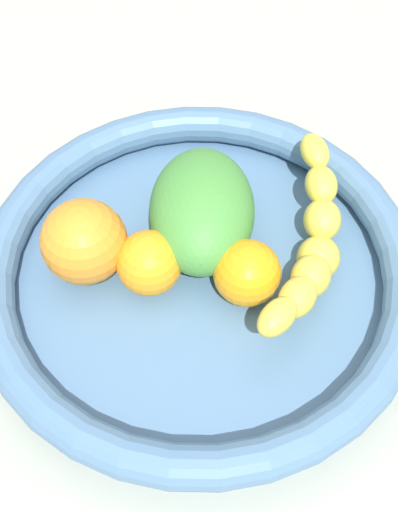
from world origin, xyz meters
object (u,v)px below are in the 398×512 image
Objects in this scene: banana_draped_left at (312,243)px; mango_green at (202,210)px; fruit_bowl at (199,273)px; orange_front at (149,262)px; orange_mid_right at (247,273)px; orange_mid_left at (84,242)px.

mango_green is at bearing -24.73° from banana_draped_left.
mango_green is at bearing -97.69° from fruit_bowl.
orange_front is 0.43× the size of mango_green.
fruit_bowl is 4.97cm from mango_green.
banana_draped_left is at bearing -158.96° from orange_mid_right.
mango_green reaches higher than orange_mid_right.
orange_front reaches higher than fruit_bowl.
fruit_bowl is at bearing 3.11° from banana_draped_left.
orange_mid_left reaches higher than orange_front.
orange_front is 5.17cm from orange_mid_left.
orange_mid_left reaches higher than fruit_bowl.
banana_draped_left is 8.91cm from mango_green.
orange_front is at bearing 160.56° from orange_mid_left.
orange_mid_right is (-3.48, 1.52, 1.91)cm from fruit_bowl.
orange_front is (3.78, -0.09, 1.88)cm from fruit_bowl.
orange_mid_right is (-7.25, 1.61, 0.04)cm from orange_front.
banana_draped_left is (-8.66, -0.47, 2.42)cm from fruit_bowl.
orange_mid_left reaches higher than banana_draped_left.
banana_draped_left is 3.70× the size of orange_mid_right.
banana_draped_left is at bearing 175.62° from orange_mid_left.
fruit_bowl is at bearing 178.64° from orange_front.
orange_mid_right is (5.18, 1.99, -0.50)cm from banana_draped_left.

